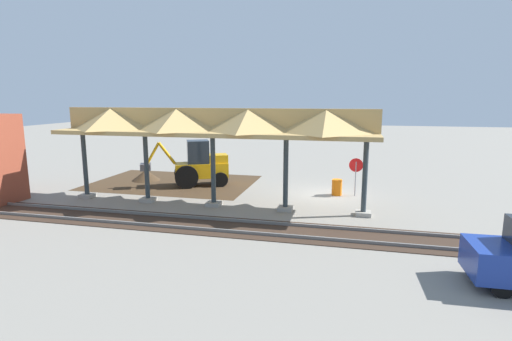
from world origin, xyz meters
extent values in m
plane|color=gray|center=(0.00, 0.00, 0.00)|extent=(120.00, 120.00, 0.00)
cube|color=#42301E|center=(9.77, -1.08, 0.00)|extent=(10.16, 7.00, 0.01)
cube|color=#9E998E|center=(-1.94, 3.59, 0.10)|extent=(0.70, 0.70, 0.20)
cylinder|color=#2D383D|center=(-1.94, 3.59, 1.80)|extent=(0.24, 0.24, 3.60)
cube|color=#9E998E|center=(1.71, 3.59, 0.10)|extent=(0.70, 0.70, 0.20)
cylinder|color=#2D383D|center=(1.71, 3.59, 1.80)|extent=(0.24, 0.24, 3.60)
cube|color=#9E998E|center=(5.37, 3.59, 0.10)|extent=(0.70, 0.70, 0.20)
cylinder|color=#2D383D|center=(5.37, 3.59, 1.80)|extent=(0.24, 0.24, 3.60)
cube|color=#9E998E|center=(9.02, 3.59, 0.10)|extent=(0.70, 0.70, 0.20)
cylinder|color=#2D383D|center=(9.02, 3.59, 1.80)|extent=(0.24, 0.24, 3.60)
cube|color=#9E998E|center=(12.68, 3.59, 0.10)|extent=(0.70, 0.70, 0.20)
cylinder|color=#2D383D|center=(12.68, 3.59, 1.80)|extent=(0.24, 0.24, 3.60)
cube|color=tan|center=(5.37, 3.59, 3.70)|extent=(15.82, 3.20, 0.20)
cube|color=tan|center=(5.37, 3.59, 4.35)|extent=(15.82, 0.20, 1.10)
pyramid|color=tan|center=(-0.12, 3.59, 4.35)|extent=(3.29, 3.20, 1.10)
pyramid|color=tan|center=(3.54, 3.59, 4.35)|extent=(3.29, 3.20, 1.10)
pyramid|color=tan|center=(7.20, 3.59, 4.35)|extent=(3.29, 3.20, 1.10)
pyramid|color=tan|center=(10.85, 3.59, 4.35)|extent=(3.29, 3.20, 1.10)
cube|color=slate|center=(0.00, 5.94, 0.07)|extent=(60.00, 0.08, 0.15)
cube|color=slate|center=(0.00, 7.38, 0.07)|extent=(60.00, 0.08, 0.15)
cube|color=#38281E|center=(0.00, 6.66, 0.01)|extent=(60.00, 2.58, 0.03)
cylinder|color=gray|center=(-1.59, -0.21, 0.96)|extent=(0.06, 0.06, 1.93)
cylinder|color=red|center=(-1.59, -0.21, 1.74)|extent=(0.76, 0.07, 0.76)
cube|color=orange|center=(7.69, -0.78, 0.97)|extent=(3.45, 2.56, 0.90)
cube|color=#1E262D|center=(7.87, -0.70, 2.12)|extent=(1.68, 1.62, 1.40)
cube|color=orange|center=(6.77, -1.23, 1.67)|extent=(1.51, 1.48, 0.50)
cylinder|color=black|center=(8.86, -1.01, 0.70)|extent=(1.39, 0.88, 1.40)
cylinder|color=black|center=(8.24, 0.28, 0.70)|extent=(1.39, 0.88, 1.40)
cylinder|color=black|center=(6.99, -1.84, 0.45)|extent=(0.94, 0.66, 0.90)
cylinder|color=black|center=(6.43, -0.67, 0.45)|extent=(0.94, 0.66, 0.90)
cylinder|color=orange|center=(9.54, 0.11, 2.08)|extent=(1.04, 0.63, 1.41)
cylinder|color=orange|center=(10.33, 0.49, 2.01)|extent=(0.94, 0.57, 1.52)
cube|color=#47474C|center=(10.70, 0.68, 1.29)|extent=(0.89, 0.98, 0.40)
cone|color=#42301E|center=(11.85, -1.38, 0.00)|extent=(3.73, 3.73, 1.38)
cylinder|color=black|center=(-5.45, 10.67, 0.30)|extent=(0.61, 0.22, 0.60)
cylinder|color=black|center=(-5.41, 9.20, 0.30)|extent=(0.61, 0.22, 0.60)
cylinder|color=orange|center=(-0.60, -0.14, 0.45)|extent=(0.56, 0.56, 0.90)
camera|label=1|loc=(-1.25, 22.10, 5.40)|focal=28.00mm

